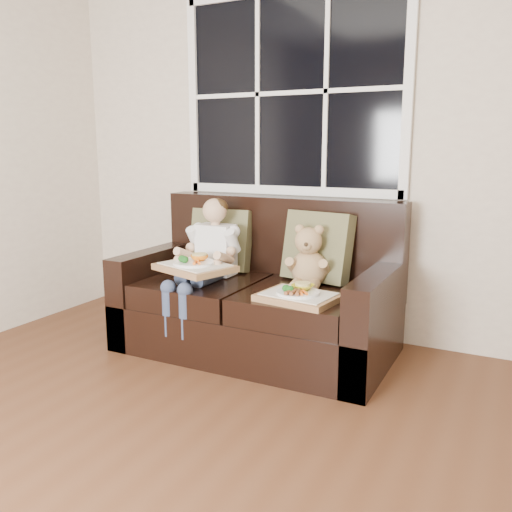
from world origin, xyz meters
The scene contains 9 objects.
room_walls centered at (0.00, 0.00, 1.59)m, with size 4.52×5.02×2.71m.
window_back centered at (-0.48, 2.48, 1.65)m, with size 1.62×0.04×1.37m.
loveseat centered at (-0.48, 2.02, 0.31)m, with size 1.70×0.92×0.96m.
pillow_left centered at (-0.86, 2.17, 0.66)m, with size 0.44×0.23×0.43m.
pillow_right centered at (-0.15, 2.17, 0.67)m, with size 0.47×0.27×0.45m.
child centered at (-0.80, 1.90, 0.63)m, with size 0.35×0.58×0.79m.
teddy_bear centered at (-0.16, 2.03, 0.61)m, with size 0.26×0.31×0.40m.
tray_left centered at (-0.78, 1.71, 0.58)m, with size 0.53×0.46×0.10m.
tray_right centered at (-0.08, 1.69, 0.48)m, with size 0.46×0.38×0.10m.
Camera 1 is at (1.03, -1.02, 1.30)m, focal length 38.00 mm.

